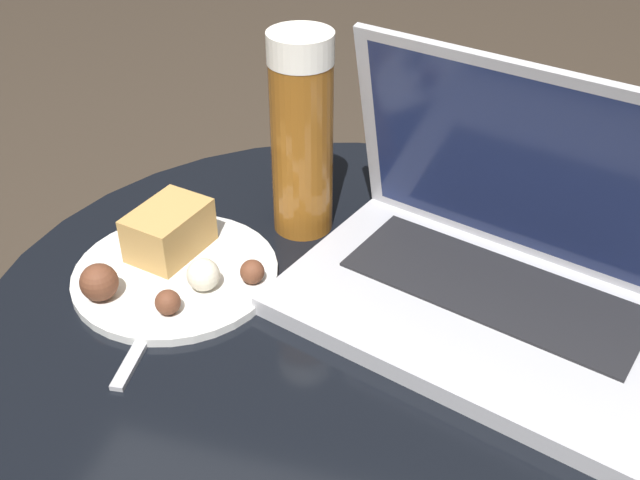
% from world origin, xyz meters
% --- Properties ---
extents(table, '(0.70, 0.70, 0.55)m').
position_xyz_m(table, '(0.00, 0.00, 0.41)').
color(table, '#9E9EA3').
rests_on(table, ground_plane).
extents(laptop, '(0.41, 0.33, 0.23)m').
position_xyz_m(laptop, '(0.13, 0.05, 0.60)').
color(laptop, '#B2B2B7').
rests_on(laptop, table).
extents(beer_glass, '(0.07, 0.07, 0.22)m').
position_xyz_m(beer_glass, '(-0.08, 0.14, 0.66)').
color(beer_glass, brown).
rests_on(beer_glass, table).
extents(snack_plate, '(0.21, 0.21, 0.06)m').
position_xyz_m(snack_plate, '(-0.18, 0.01, 0.57)').
color(snack_plate, silver).
rests_on(snack_plate, table).
extents(fork, '(0.04, 0.20, 0.00)m').
position_xyz_m(fork, '(-0.17, -0.03, 0.55)').
color(fork, '#B2B2B7').
rests_on(fork, table).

